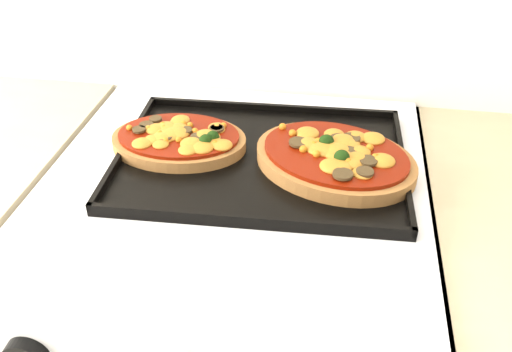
# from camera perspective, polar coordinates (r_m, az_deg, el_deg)

# --- Properties ---
(baking_tray) EXTENTS (0.46, 0.35, 0.02)m
(baking_tray) POSITION_cam_1_polar(r_m,az_deg,el_deg) (0.90, 0.51, 1.88)
(baking_tray) COLOR black
(baking_tray) RESTS_ON stove
(pizza_left) EXTENTS (0.22, 0.16, 0.03)m
(pizza_left) POSITION_cam_1_polar(r_m,az_deg,el_deg) (0.93, -7.73, 3.73)
(pizza_left) COLOR #A56939
(pizza_left) RESTS_ON baking_tray
(pizza_right) EXTENTS (0.31, 0.27, 0.04)m
(pizza_right) POSITION_cam_1_polar(r_m,az_deg,el_deg) (0.88, 7.91, 1.90)
(pizza_right) COLOR #A56939
(pizza_right) RESTS_ON baking_tray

